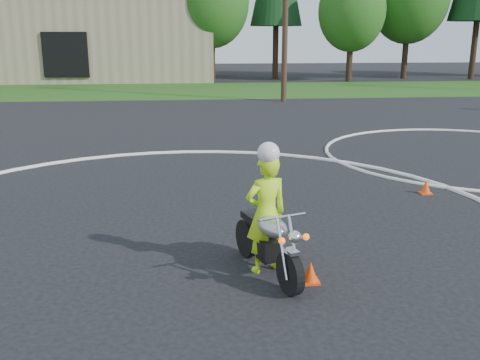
{
  "coord_description": "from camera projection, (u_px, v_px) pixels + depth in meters",
  "views": [
    {
      "loc": [
        0.11,
        -6.02,
        3.23
      ],
      "look_at": [
        0.88,
        1.82,
        1.1
      ],
      "focal_mm": 40.0,
      "sensor_mm": 36.0,
      "label": 1
    }
  ],
  "objects": [
    {
      "name": "ground",
      "position": [
        184.0,
        305.0,
        6.62
      ],
      "size": [
        120.0,
        120.0,
        0.0
      ],
      "primitive_type": "plane",
      "color": "black",
      "rests_on": "ground"
    },
    {
      "name": "grass_strip",
      "position": [
        185.0,
        91.0,
        32.56
      ],
      "size": [
        120.0,
        10.0,
        0.02
      ],
      "primitive_type": "cube",
      "color": "#1E4714",
      "rests_on": "ground"
    },
    {
      "name": "course_markings",
      "position": [
        290.0,
        198.0,
        11.0
      ],
      "size": [
        19.05,
        19.05,
        0.12
      ],
      "color": "silver",
      "rests_on": "ground"
    },
    {
      "name": "primary_motorcycle",
      "position": [
        268.0,
        242.0,
        7.36
      ],
      "size": [
        0.81,
        1.85,
        1.01
      ],
      "rotation": [
        0.0,
        0.0,
        0.32
      ],
      "color": "black",
      "rests_on": "ground"
    },
    {
      "name": "rider_primary_grp",
      "position": [
        266.0,
        210.0,
        7.37
      ],
      "size": [
        0.71,
        0.58,
        1.87
      ],
      "rotation": [
        0.0,
        0.0,
        0.32
      ],
      "color": "#BCFB1A",
      "rests_on": "ground"
    },
    {
      "name": "traffic_cones",
      "position": [
        443.0,
        184.0,
        11.55
      ],
      "size": [
        22.35,
        7.08,
        0.3
      ],
      "color": "#FC460D",
      "rests_on": "ground"
    }
  ]
}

